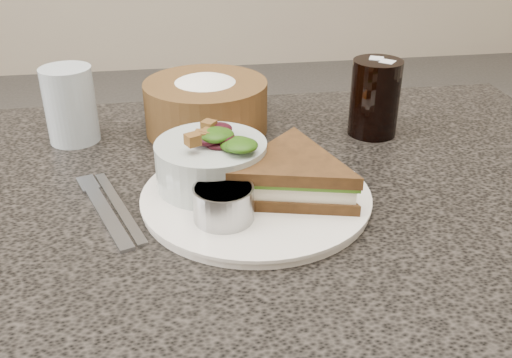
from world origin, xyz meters
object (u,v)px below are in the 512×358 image
object	(u,v)px
dinner_plate	(256,197)
sandwich	(291,176)
dressing_ramekin	(224,203)
cola_glass	(375,94)
salad_bowl	(211,156)
bread_basket	(206,98)
water_glass	(70,105)

from	to	relation	value
dinner_plate	sandwich	world-z (taller)	sandwich
dressing_ramekin	cola_glass	world-z (taller)	cola_glass
sandwich	salad_bowl	bearing A→B (deg)	170.48
dinner_plate	sandwich	bearing A→B (deg)	-12.66
sandwich	cola_glass	bearing A→B (deg)	62.37
bread_basket	sandwich	bearing A→B (deg)	-70.97
bread_basket	salad_bowl	bearing A→B (deg)	-92.49
bread_basket	dressing_ramekin	bearing A→B (deg)	-90.49
cola_glass	bread_basket	bearing A→B (deg)	168.50
dinner_plate	salad_bowl	world-z (taller)	salad_bowl
sandwich	cola_glass	world-z (taller)	cola_glass
sandwich	dressing_ramekin	size ratio (longest dim) A/B	2.72
sandwich	bread_basket	world-z (taller)	bread_basket
cola_glass	water_glass	distance (m)	0.43
salad_bowl	cola_glass	world-z (taller)	cola_glass
salad_bowl	bread_basket	size ratio (longest dim) A/B	0.73
bread_basket	water_glass	distance (m)	0.19
dinner_plate	salad_bowl	bearing A→B (deg)	149.18
sandwich	water_glass	distance (m)	0.35
salad_bowl	cola_glass	bearing A→B (deg)	30.12
bread_basket	cola_glass	xyz separation A→B (m)	(0.24, -0.05, 0.01)
bread_basket	water_glass	xyz separation A→B (m)	(-0.19, -0.01, 0.00)
sandwich	bread_basket	bearing A→B (deg)	122.80
dinner_plate	cola_glass	size ratio (longest dim) A/B	2.16
water_glass	dinner_plate	bearing A→B (deg)	-42.85
sandwich	cola_glass	xyz separation A→B (m)	(0.16, 0.18, 0.03)
salad_bowl	dressing_ramekin	bearing A→B (deg)	-85.63
salad_bowl	water_glass	world-z (taller)	water_glass
cola_glass	sandwich	bearing A→B (deg)	-131.40
cola_glass	water_glass	world-z (taller)	cola_glass
water_glass	sandwich	bearing A→B (deg)	-39.54
cola_glass	dressing_ramekin	bearing A→B (deg)	-137.31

